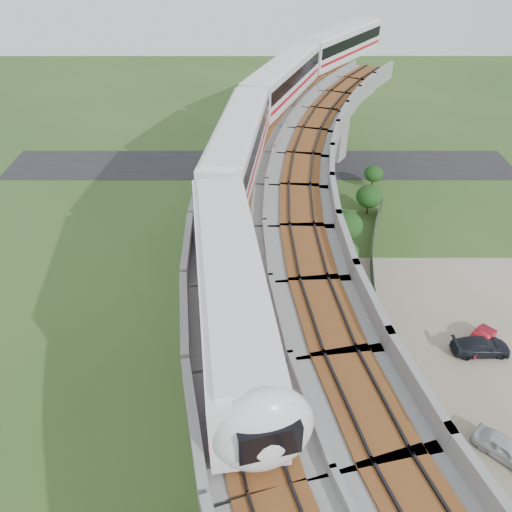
{
  "coord_description": "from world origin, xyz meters",
  "views": [
    {
      "loc": [
        -0.56,
        -24.82,
        26.2
      ],
      "look_at": [
        -0.55,
        0.99,
        7.5
      ],
      "focal_mm": 35.0,
      "sensor_mm": 36.0,
      "label": 1
    }
  ],
  "objects_px": {
    "car_white": "(506,449)",
    "car_dark": "(481,346)",
    "metro_train": "(288,112)",
    "car_red": "(479,340)"
  },
  "relations": [
    {
      "from": "car_white",
      "to": "car_red",
      "type": "height_order",
      "value": "car_white"
    },
    {
      "from": "metro_train",
      "to": "car_white",
      "type": "height_order",
      "value": "metro_train"
    },
    {
      "from": "metro_train",
      "to": "car_white",
      "type": "xyz_separation_m",
      "value": [
        11.72,
        -22.07,
        -11.64
      ]
    },
    {
      "from": "car_white",
      "to": "car_dark",
      "type": "bearing_deg",
      "value": 34.2
    },
    {
      "from": "metro_train",
      "to": "car_dark",
      "type": "bearing_deg",
      "value": -46.7
    },
    {
      "from": "car_white",
      "to": "car_red",
      "type": "relative_size",
      "value": 1.12
    },
    {
      "from": "car_red",
      "to": "car_white",
      "type": "bearing_deg",
      "value": -54.65
    },
    {
      "from": "metro_train",
      "to": "car_dark",
      "type": "xyz_separation_m",
      "value": [
        13.25,
        -14.06,
        -11.68
      ]
    },
    {
      "from": "car_white",
      "to": "car_dark",
      "type": "height_order",
      "value": "car_white"
    },
    {
      "from": "metro_train",
      "to": "car_dark",
      "type": "relative_size",
      "value": 14.63
    }
  ]
}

